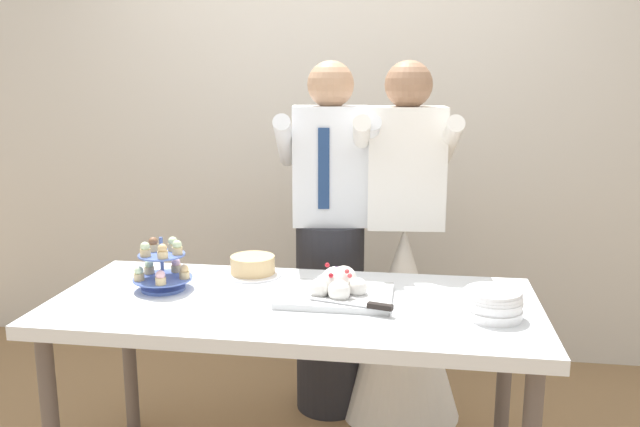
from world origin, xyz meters
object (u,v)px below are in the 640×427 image
main_cake_tray (337,289)px  plate_stack (494,304)px  dessert_table (294,319)px  round_cake (253,266)px  cupcake_stand (162,268)px  person_groom (330,259)px  person_bride (403,297)px

main_cake_tray → plate_stack: (0.56, -0.12, 0.01)m
dessert_table → round_cake: size_ratio=7.50×
cupcake_stand → round_cake: bearing=38.0°
cupcake_stand → dessert_table: bearing=-5.0°
plate_stack → person_groom: 1.00m
dessert_table → plate_stack: size_ratio=9.03×
plate_stack → dessert_table: bearing=173.9°
dessert_table → cupcake_stand: bearing=175.0°
cupcake_stand → person_bride: bearing=33.5°
plate_stack → person_bride: (-0.32, 0.73, -0.24)m
dessert_table → person_bride: (0.39, 0.65, -0.12)m
cupcake_stand → person_groom: person_groom is taller
person_bride → person_groom: bearing=178.0°
person_bride → dessert_table: bearing=-120.8°
dessert_table → plate_stack: plate_stack is taller
cupcake_stand → person_bride: (0.92, 0.61, -0.28)m
dessert_table → main_cake_tray: main_cake_tray is taller
round_cake → cupcake_stand: bearing=-142.0°
cupcake_stand → round_cake: 0.38m
main_cake_tray → person_bride: bearing=69.2°
main_cake_tray → plate_stack: bearing=-11.8°
cupcake_stand → plate_stack: size_ratio=1.15×
person_groom → person_bride: 0.38m
main_cake_tray → cupcake_stand: bearing=179.4°
cupcake_stand → person_groom: 0.85m
person_bride → round_cake: bearing=-148.8°
main_cake_tray → round_cake: main_cake_tray is taller
dessert_table → round_cake: round_cake is taller
plate_stack → round_cake: plate_stack is taller
person_bride → cupcake_stand: bearing=-146.5°
cupcake_stand → plate_stack: 1.25m
cupcake_stand → main_cake_tray: (0.68, -0.01, -0.05)m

